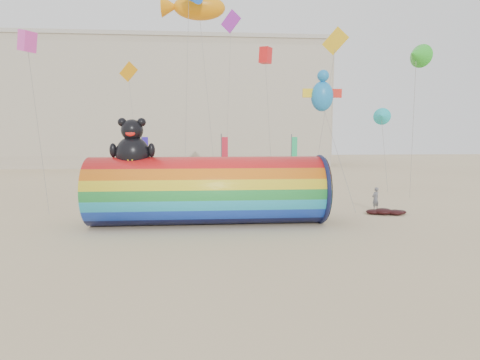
{
  "coord_description": "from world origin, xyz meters",
  "views": [
    {
      "loc": [
        -1.14,
        -20.29,
        4.95
      ],
      "look_at": [
        0.5,
        1.5,
        2.4
      ],
      "focal_mm": 28.0,
      "sensor_mm": 36.0,
      "label": 1
    }
  ],
  "objects": [
    {
      "name": "festival_banners",
      "position": [
        -0.15,
        15.48,
        2.64
      ],
      "size": [
        15.25,
        3.51,
        5.2
      ],
      "color": "#59595E",
      "rests_on": "ground"
    },
    {
      "name": "hotel_building",
      "position": [
        -12.0,
        45.95,
        10.31
      ],
      "size": [
        60.4,
        15.4,
        20.6
      ],
      "color": "#B7AD99",
      "rests_on": "ground"
    },
    {
      "name": "windsock_assembly",
      "position": [
        -1.37,
        0.77,
        2.01
      ],
      "size": [
        13.14,
        4.0,
        6.06
      ],
      "color": "red",
      "rests_on": "ground"
    },
    {
      "name": "flying_kites",
      "position": [
        1.41,
        5.58,
        11.83
      ],
      "size": [
        23.02,
        12.56,
        9.25
      ],
      "color": "orange",
      "rests_on": "ground"
    },
    {
      "name": "fabric_bundle",
      "position": [
        9.92,
        2.41,
        0.17
      ],
      "size": [
        2.62,
        1.35,
        0.41
      ],
      "color": "#370A0A",
      "rests_on": "ground"
    },
    {
      "name": "kite_handler",
      "position": [
        9.85,
        3.83,
        0.78
      ],
      "size": [
        0.67,
        0.58,
        1.56
      ],
      "primitive_type": "imported",
      "rotation": [
        0.0,
        0.0,
        3.59
      ],
      "color": "slate",
      "rests_on": "ground"
    },
    {
      "name": "ground",
      "position": [
        0.0,
        0.0,
        0.0
      ],
      "size": [
        160.0,
        160.0,
        0.0
      ],
      "primitive_type": "plane",
      "color": "#CCB58C",
      "rests_on": "ground"
    }
  ]
}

